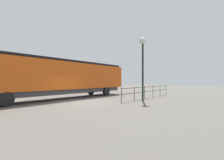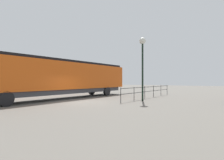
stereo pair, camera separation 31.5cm
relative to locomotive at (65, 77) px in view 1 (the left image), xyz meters
The scene contains 4 objects.
ground_plane 4.41m from the locomotive, 17.59° to the right, with size 120.00×120.00×0.00m, color #666059.
locomotive is the anchor object (origin of this frame).
lamp_post 8.22m from the locomotive, 18.44° to the left, with size 0.58×0.58×5.74m.
platform_fence 8.96m from the locomotive, 40.30° to the left, with size 0.05×11.26×1.28m.
Camera 1 is at (11.00, -11.38, 1.84)m, focal length 29.08 mm.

